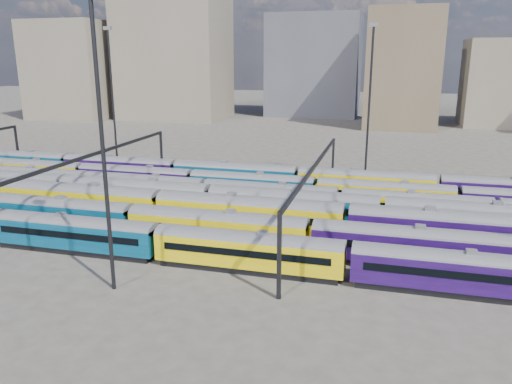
% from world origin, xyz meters
% --- Properties ---
extents(ground, '(500.00, 500.00, 0.00)m').
position_xyz_m(ground, '(0.00, 0.00, 0.00)').
color(ground, '#45403A').
rests_on(ground, ground).
extents(rake_0, '(116.21, 2.84, 4.76)m').
position_xyz_m(rake_0, '(15.53, -15.00, 2.50)').
color(rake_0, black).
rests_on(rake_0, ground).
extents(rake_1, '(123.28, 3.01, 5.06)m').
position_xyz_m(rake_1, '(11.16, -10.00, 2.66)').
color(rake_1, black).
rests_on(rake_1, ground).
extents(rake_2, '(159.40, 3.33, 5.62)m').
position_xyz_m(rake_2, '(3.02, -5.00, 2.95)').
color(rake_2, black).
rests_on(rake_2, ground).
extents(rake_3, '(108.69, 3.18, 5.37)m').
position_xyz_m(rake_3, '(-14.55, 0.00, 2.82)').
color(rake_3, black).
rests_on(rake_3, ground).
extents(rake_4, '(113.40, 2.77, 4.65)m').
position_xyz_m(rake_4, '(12.69, 5.00, 2.44)').
color(rake_4, black).
rests_on(rake_4, ground).
extents(rake_5, '(114.05, 2.78, 4.67)m').
position_xyz_m(rake_5, '(8.82, 10.00, 2.45)').
color(rake_5, black).
rests_on(rake_5, ground).
extents(rake_6, '(142.46, 2.98, 5.01)m').
position_xyz_m(rake_6, '(15.49, 15.00, 2.63)').
color(rake_6, black).
rests_on(rake_6, ground).
extents(gantry_1, '(0.35, 40.35, 8.03)m').
position_xyz_m(gantry_1, '(-20.00, 0.00, 6.79)').
color(gantry_1, black).
rests_on(gantry_1, ground).
extents(gantry_2, '(0.35, 40.35, 8.03)m').
position_xyz_m(gantry_2, '(10.00, 0.00, 6.79)').
color(gantry_2, black).
rests_on(gantry_2, ground).
extents(mast_1, '(1.40, 0.50, 25.60)m').
position_xyz_m(mast_1, '(-30.00, 22.00, 13.97)').
color(mast_1, black).
rests_on(mast_1, ground).
extents(mast_2, '(1.40, 0.50, 25.60)m').
position_xyz_m(mast_2, '(-5.00, -22.00, 13.97)').
color(mast_2, black).
rests_on(mast_2, ground).
extents(mast_3, '(1.40, 0.50, 25.60)m').
position_xyz_m(mast_3, '(15.00, 24.00, 13.97)').
color(mast_3, black).
rests_on(mast_3, ground).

